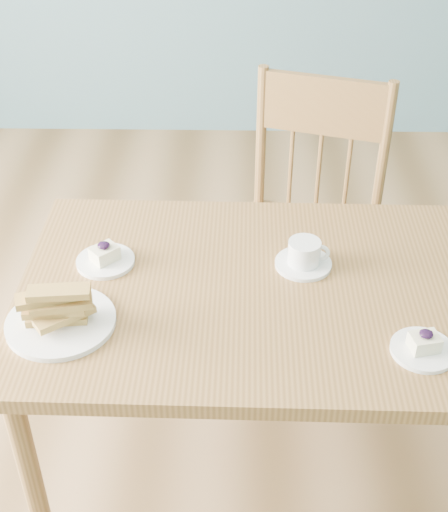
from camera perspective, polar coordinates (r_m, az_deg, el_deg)
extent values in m
cube|color=olive|center=(1.76, 5.75, -3.00)|extent=(1.37, 0.80, 0.04)
cylinder|color=olive|center=(1.86, -14.89, -17.78)|extent=(0.05, 0.05, 0.69)
cylinder|color=olive|center=(2.30, -10.94, -4.47)|extent=(0.05, 0.05, 0.69)
cube|color=olive|center=(2.36, 6.32, 0.73)|extent=(0.55, 0.54, 0.04)
cylinder|color=olive|center=(2.40, 0.53, -5.53)|extent=(0.04, 0.04, 0.44)
cylinder|color=olive|center=(2.35, 9.59, -7.33)|extent=(0.04, 0.04, 0.44)
cylinder|color=olive|center=(2.67, 2.81, -0.58)|extent=(0.04, 0.04, 0.44)
cylinder|color=olive|center=(2.62, 10.92, -2.08)|extent=(0.04, 0.04, 0.44)
cylinder|color=olive|center=(2.41, 2.99, 9.39)|extent=(0.03, 0.03, 0.50)
cylinder|color=olive|center=(2.36, 12.62, 7.84)|extent=(0.03, 0.03, 0.50)
cube|color=olive|center=(2.31, 8.05, 11.81)|extent=(0.38, 0.13, 0.19)
cylinder|color=olive|center=(2.44, 5.35, 6.90)|extent=(0.01, 0.01, 0.30)
cylinder|color=olive|center=(2.42, 7.57, 6.53)|extent=(0.01, 0.01, 0.30)
cylinder|color=olive|center=(2.41, 9.81, 6.16)|extent=(0.01, 0.01, 0.30)
cylinder|color=white|center=(1.63, 15.61, -7.25)|extent=(0.14, 0.14, 0.01)
cube|color=beige|center=(1.61, 15.74, -6.66)|extent=(0.07, 0.06, 0.04)
ellipsoid|color=black|center=(1.59, 15.88, -6.01)|extent=(0.03, 0.03, 0.01)
sphere|color=black|center=(1.60, 16.16, -5.94)|extent=(0.01, 0.01, 0.01)
sphere|color=black|center=(1.60, 15.58, -5.88)|extent=(0.01, 0.01, 0.01)
sphere|color=black|center=(1.59, 16.03, -6.22)|extent=(0.01, 0.01, 0.01)
cylinder|color=white|center=(1.84, -9.46, -0.41)|extent=(0.15, 0.15, 0.01)
cube|color=beige|center=(1.83, -9.53, 0.20)|extent=(0.08, 0.08, 0.04)
ellipsoid|color=black|center=(1.81, -9.61, 0.86)|extent=(0.03, 0.03, 0.01)
sphere|color=black|center=(1.81, -9.30, 0.91)|extent=(0.01, 0.01, 0.01)
sphere|color=black|center=(1.82, -9.81, 0.96)|extent=(0.01, 0.01, 0.01)
sphere|color=black|center=(1.80, -9.56, 0.69)|extent=(0.01, 0.01, 0.01)
cylinder|color=white|center=(1.82, 6.35, -0.61)|extent=(0.14, 0.14, 0.01)
cylinder|color=white|center=(1.80, 6.43, 0.30)|extent=(0.09, 0.09, 0.06)
cylinder|color=olive|center=(1.78, 6.48, 0.95)|extent=(0.07, 0.07, 0.00)
torus|color=white|center=(1.80, 7.74, 0.25)|extent=(0.05, 0.01, 0.05)
cylinder|color=white|center=(1.67, -12.92, -5.17)|extent=(0.25, 0.25, 0.01)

